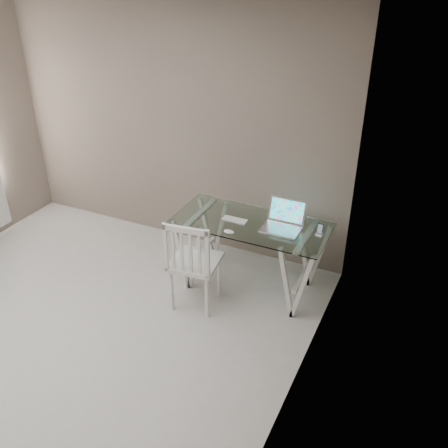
# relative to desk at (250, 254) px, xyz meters

# --- Properties ---
(room) EXTENTS (4.50, 4.52, 2.71)m
(room) POSITION_rel_desk_xyz_m (-1.24, -1.62, 1.33)
(room) COLOR #B4B1AC
(room) RESTS_ON ground
(desk) EXTENTS (1.50, 0.70, 0.75)m
(desk) POSITION_rel_desk_xyz_m (0.00, 0.00, 0.00)
(desk) COLOR silver
(desk) RESTS_ON ground
(chair) EXTENTS (0.49, 0.49, 0.97)m
(chair) POSITION_rel_desk_xyz_m (-0.36, -0.55, 0.15)
(chair) COLOR white
(chair) RESTS_ON ground
(laptop) EXTENTS (0.36, 0.33, 0.24)m
(laptop) POSITION_rel_desk_xyz_m (0.30, 0.06, 0.42)
(laptop) COLOR silver
(laptop) RESTS_ON desk
(keyboard) EXTENTS (0.26, 0.11, 0.01)m
(keyboard) POSITION_rel_desk_xyz_m (-0.17, -0.02, 0.37)
(keyboard) COLOR silver
(keyboard) RESTS_ON desk
(mouse) EXTENTS (0.10, 0.06, 0.03)m
(mouse) POSITION_rel_desk_xyz_m (-0.11, -0.27, 0.38)
(mouse) COLOR white
(mouse) RESTS_ON desk
(phone_dock) EXTENTS (0.06, 0.06, 0.11)m
(phone_dock) POSITION_rel_desk_xyz_m (0.66, 0.05, 0.39)
(phone_dock) COLOR white
(phone_dock) RESTS_ON desk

